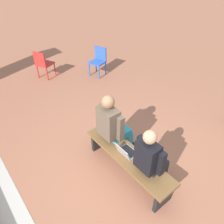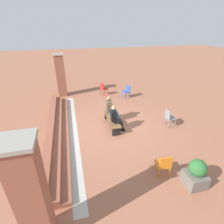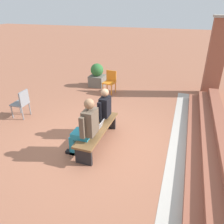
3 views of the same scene
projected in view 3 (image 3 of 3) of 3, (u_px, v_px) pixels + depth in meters
The scene contains 11 objects.
ground_plane at pixel (103, 144), 5.36m from camera, with size 60.00×60.00×0.00m, color #9E6047.
concrete_strip at pixel (176, 159), 4.83m from camera, with size 8.37×0.40×0.01m, color #B7B2A8.
brick_steps at pixel (214, 159), 4.54m from camera, with size 7.57×0.90×0.45m.
brick_pillar_left_of_steps at pixel (216, 57), 7.69m from camera, with size 0.64×0.64×2.77m.
bench at pixel (98, 131), 5.21m from camera, with size 1.80×0.44×0.45m.
person_student at pixel (101, 111), 5.44m from camera, with size 0.51×0.64×1.29m.
person_adult at pixel (86, 126), 4.65m from camera, with size 0.57×0.72×1.39m.
laptop at pixel (97, 127), 5.11m from camera, with size 0.32×0.29×0.21m.
plastic_chair_foreground at pixel (110, 81), 8.27m from camera, with size 0.46×0.46×0.84m.
plastic_chair_far_left at pixel (22, 102), 6.44m from camera, with size 0.44×0.44×0.84m.
planter at pixel (97, 76), 8.99m from camera, with size 0.60×0.60×0.94m.
Camera 3 is at (4.16, 1.63, 3.07)m, focal length 35.00 mm.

